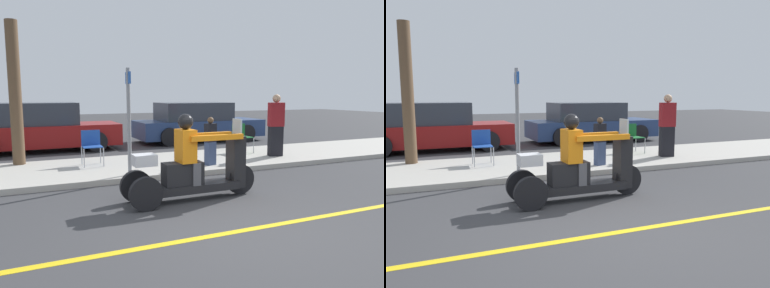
{
  "view_description": "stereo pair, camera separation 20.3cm",
  "coord_description": "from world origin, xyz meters",
  "views": [
    {
      "loc": [
        -2.4,
        -4.05,
        1.8
      ],
      "look_at": [
        0.17,
        1.61,
        0.96
      ],
      "focal_mm": 35.0,
      "sensor_mm": 36.0,
      "label": 1
    },
    {
      "loc": [
        -2.22,
        -4.13,
        1.8
      ],
      "look_at": [
        0.17,
        1.61,
        0.96
      ],
      "focal_mm": 35.0,
      "sensor_mm": 36.0,
      "label": 2
    }
  ],
  "objects": [
    {
      "name": "spectator_end_of_line",
      "position": [
        3.84,
        4.19,
        0.92
      ],
      "size": [
        0.44,
        0.32,
        1.66
      ],
      "color": "black",
      "rests_on": "sidewalk_strip"
    },
    {
      "name": "parked_car_lot_far",
      "position": [
        -1.92,
        8.56,
        0.72
      ],
      "size": [
        4.69,
        1.97,
        1.53
      ],
      "color": "maroon",
      "rests_on": "ground"
    },
    {
      "name": "sidewalk_strip",
      "position": [
        0.0,
        4.6,
        0.06
      ],
      "size": [
        28.0,
        2.8,
        0.12
      ],
      "color": "#B2ADA3",
      "rests_on": "ground"
    },
    {
      "name": "folding_chair_set_back",
      "position": [
        3.31,
        5.11,
        0.62
      ],
      "size": [
        0.49,
        0.49,
        0.82
      ],
      "color": "#A5A8AD",
      "rests_on": "sidewalk_strip"
    },
    {
      "name": "tree_trunk",
      "position": [
        -2.52,
        5.71,
        1.8
      ],
      "size": [
        0.28,
        0.28,
        3.37
      ],
      "color": "brown",
      "rests_on": "sidewalk_strip"
    },
    {
      "name": "spectator_far_back",
      "position": [
        1.62,
        3.74,
        0.67
      ],
      "size": [
        0.3,
        0.23,
        1.14
      ],
      "color": "#38476B",
      "rests_on": "sidewalk_strip"
    },
    {
      "name": "lane_stripe",
      "position": [
        0.17,
        0.0,
        0.0
      ],
      "size": [
        24.0,
        0.12,
        0.01
      ],
      "color": "gold",
      "rests_on": "ground"
    },
    {
      "name": "street_sign",
      "position": [
        -0.41,
        3.45,
        1.32
      ],
      "size": [
        0.08,
        0.36,
        2.2
      ],
      "color": "gray",
      "rests_on": "sidewalk_strip"
    },
    {
      "name": "folding_chair_curbside",
      "position": [
        -0.94,
        4.92,
        0.62
      ],
      "size": [
        0.48,
        0.48,
        0.82
      ],
      "color": "#A5A8AD",
      "rests_on": "sidewalk_strip"
    },
    {
      "name": "motorcycle_trike",
      "position": [
        0.18,
        1.61,
        0.53
      ],
      "size": [
        2.4,
        0.66,
        1.47
      ],
      "color": "black",
      "rests_on": "ground"
    },
    {
      "name": "ground_plane",
      "position": [
        0.0,
        0.0,
        0.0
      ],
      "size": [
        60.0,
        60.0,
        0.0
      ],
      "primitive_type": "plane",
      "color": "#38383A"
    },
    {
      "name": "parked_car_lot_right",
      "position": [
        3.67,
        8.82,
        0.7
      ],
      "size": [
        4.84,
        2.01,
        1.47
      ],
      "color": "navy",
      "rests_on": "ground"
    }
  ]
}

